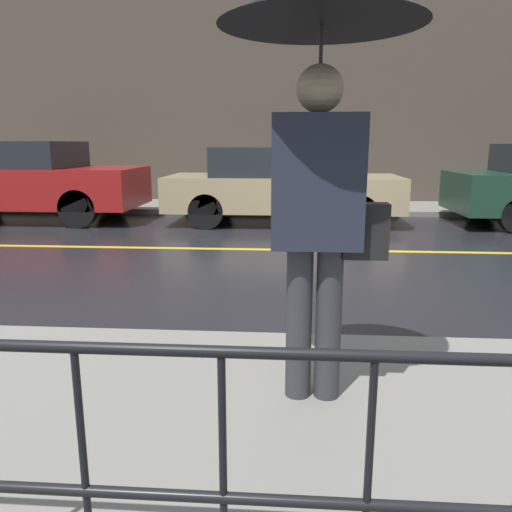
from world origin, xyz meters
The scene contains 9 objects.
ground_plane centered at (0.00, 0.00, 0.00)m, with size 80.00×80.00×0.00m, color black.
sidewalk_near centered at (0.00, -4.91, 0.05)m, with size 28.00×2.60×0.11m.
sidewalk_far centered at (0.00, 4.65, 0.05)m, with size 28.00×2.07×0.11m.
lane_marking centered at (0.00, 0.00, 0.00)m, with size 25.20×0.12×0.01m.
building_storefront centered at (0.00, 5.83, 2.75)m, with size 28.00×0.30×5.51m.
railing_foreground centered at (0.00, -5.96, 0.68)m, with size 12.00×0.04×0.88m.
pedestrian centered at (-0.31, -4.57, 1.84)m, with size 1.05×1.05×2.25m.
car_red centered at (-5.92, 2.60, 0.82)m, with size 4.69×1.94×1.59m.
car_tan centered at (-0.68, 2.60, 0.75)m, with size 4.50×1.83×1.48m.
Camera 1 is at (-0.45, -7.26, 1.55)m, focal length 35.00 mm.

